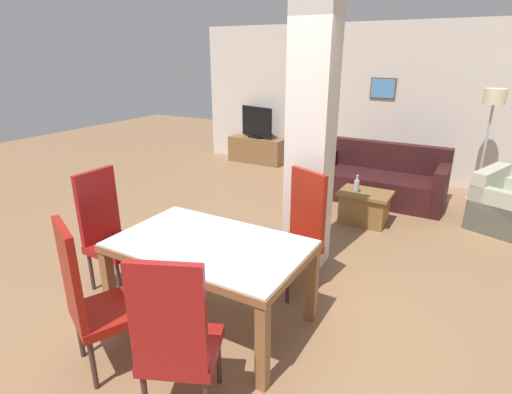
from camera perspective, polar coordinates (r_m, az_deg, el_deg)
ground_plane at (r=3.66m, az=-6.17°, el=-17.03°), size 18.00×18.00×0.00m
back_wall at (r=7.68m, az=16.73°, el=12.84°), size 7.20×0.09×2.70m
divider_pillar at (r=4.08m, az=7.83°, el=7.85°), size 0.43×0.34×2.70m
dining_table at (r=3.33m, az=-6.55°, el=-8.76°), size 1.57×0.98×0.75m
dining_chair_near_right at (r=2.55m, az=-11.39°, el=-19.14°), size 0.61×0.61×1.16m
dining_chair_head_left at (r=4.10m, az=-20.33°, el=-4.25°), size 0.46×0.46×1.16m
dining_chair_far_right at (r=3.85m, az=6.10°, el=-4.62°), size 0.61×0.61×1.16m
dining_chair_near_left at (r=3.07m, az=-22.41°, el=-13.05°), size 0.61×0.61×1.16m
sofa at (r=6.56m, az=17.35°, el=2.17°), size 1.90×0.88×0.85m
armchair at (r=6.14m, az=32.48°, el=-1.52°), size 1.08×1.07×0.77m
coffee_table at (r=5.59m, az=15.19°, el=-1.39°), size 0.67×0.50×0.44m
bottle at (r=5.45m, az=14.17°, el=1.58°), size 0.07×0.07×0.23m
tv_stand at (r=8.45m, az=0.10°, el=6.73°), size 1.18×0.40×0.52m
tv_screen at (r=8.34m, az=0.10°, el=10.56°), size 0.80×0.28×0.63m
floor_lamp at (r=6.88m, az=30.72°, el=10.85°), size 0.30×0.30×1.71m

